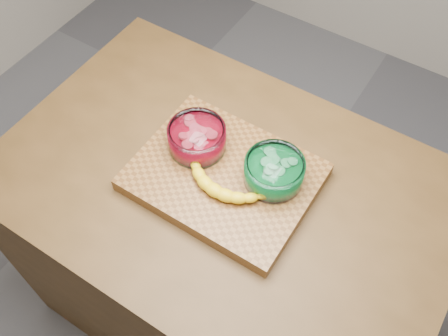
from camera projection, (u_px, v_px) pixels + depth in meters
The scene contains 6 objects.
ground at pixel (224, 302), 2.03m from camera, with size 3.50×3.50×0.00m, color #56565B.
counter at pixel (224, 255), 1.66m from camera, with size 1.20×0.80×0.90m, color #493015.
cutting_board at pixel (224, 177), 1.28m from camera, with size 0.45×0.35×0.04m, color brown.
bowl_red at pixel (197, 138), 1.28m from camera, with size 0.15×0.15×0.07m.
bowl_green at pixel (274, 171), 1.22m from camera, with size 0.15×0.15×0.07m.
banana at pixel (222, 182), 1.23m from camera, with size 0.26×0.12×0.04m, color yellow, non-canonical shape.
Camera 1 is at (0.38, -0.60, 1.98)m, focal length 40.00 mm.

